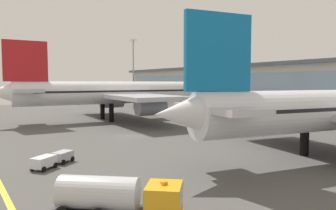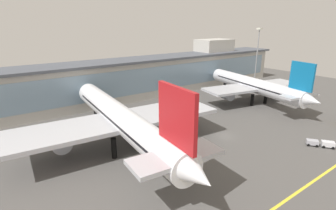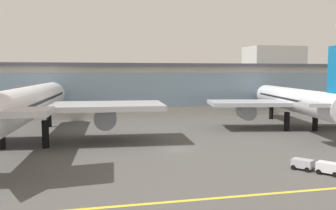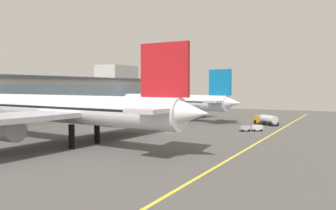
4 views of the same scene
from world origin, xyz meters
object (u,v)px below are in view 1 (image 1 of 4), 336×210
apron_light_mast_west (133,64)px  airliner_near_left (120,93)px  fuel_tanker_truck (122,197)px  baggage_tug_near (53,159)px

apron_light_mast_west → airliner_near_left: bearing=-33.9°
airliner_near_left → fuel_tanker_truck: (52.71, -25.42, -5.15)m
fuel_tanker_truck → apron_light_mast_west: (-80.51, 44.10, 14.37)m
fuel_tanker_truck → apron_light_mast_west: size_ratio=0.34×
airliner_near_left → baggage_tug_near: size_ratio=10.86×
fuel_tanker_truck → baggage_tug_near: size_ratio=1.54×
fuel_tanker_truck → apron_light_mast_west: 92.91m
baggage_tug_near → fuel_tanker_truck: bearing=55.2°
fuel_tanker_truck → airliner_near_left: bearing=105.9°
baggage_tug_near → apron_light_mast_west: apron_light_mast_west is taller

